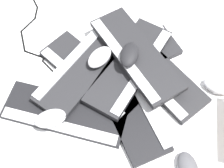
% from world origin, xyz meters
% --- Properties ---
extents(ground_plane, '(3.20, 3.20, 0.00)m').
position_xyz_m(ground_plane, '(0.00, 0.00, 0.00)').
color(ground_plane, white).
extents(keyboard_0, '(0.36, 0.45, 0.03)m').
position_xyz_m(keyboard_0, '(0.19, -0.04, 0.01)').
color(keyboard_0, black).
rests_on(keyboard_0, ground).
extents(keyboard_1, '(0.28, 0.46, 0.03)m').
position_xyz_m(keyboard_1, '(-0.01, 0.09, 0.01)').
color(keyboard_1, black).
rests_on(keyboard_1, ground).
extents(keyboard_2, '(0.18, 0.45, 0.03)m').
position_xyz_m(keyboard_2, '(-0.18, 0.06, 0.01)').
color(keyboard_2, '#232326').
rests_on(keyboard_2, ground).
extents(keyboard_3, '(0.46, 0.26, 0.03)m').
position_xyz_m(keyboard_3, '(-0.14, -0.06, 0.01)').
color(keyboard_3, '#232326').
rests_on(keyboard_3, ground).
extents(keyboard_4, '(0.18, 0.45, 0.03)m').
position_xyz_m(keyboard_4, '(0.01, -0.10, 0.01)').
color(keyboard_4, '#232326').
rests_on(keyboard_4, ground).
extents(keyboard_5, '(0.46, 0.27, 0.03)m').
position_xyz_m(keyboard_5, '(-0.11, -0.01, 0.04)').
color(keyboard_5, '#232326').
rests_on(keyboard_5, keyboard_3).
extents(keyboard_6, '(0.46, 0.24, 0.03)m').
position_xyz_m(keyboard_6, '(0.02, -0.13, 0.04)').
color(keyboard_6, '#232326').
rests_on(keyboard_6, keyboard_4).
extents(keyboard_7, '(0.23, 0.46, 0.03)m').
position_xyz_m(keyboard_7, '(-0.15, -0.02, 0.07)').
color(keyboard_7, '#232326').
rests_on(keyboard_7, keyboard_5).
extents(mouse_0, '(0.13, 0.11, 0.04)m').
position_xyz_m(mouse_0, '(0.24, -0.04, 0.05)').
color(mouse_0, silver).
rests_on(mouse_0, keyboard_0).
extents(mouse_1, '(0.12, 0.08, 0.04)m').
position_xyz_m(mouse_1, '(-0.04, -0.10, 0.08)').
color(mouse_1, silver).
rests_on(mouse_1, keyboard_6).
extents(mouse_2, '(0.11, 0.13, 0.04)m').
position_xyz_m(mouse_2, '(0.01, 0.39, 0.02)').
color(mouse_2, '#4C4C51').
rests_on(mouse_2, ground).
extents(mouse_3, '(0.10, 0.13, 0.04)m').
position_xyz_m(mouse_3, '(-0.30, 0.26, 0.02)').
color(mouse_3, '#B7B7BC').
rests_on(mouse_3, ground).
extents(mouse_4, '(0.13, 0.12, 0.04)m').
position_xyz_m(mouse_4, '(-0.11, -0.02, 0.11)').
color(mouse_4, black).
rests_on(mouse_4, keyboard_7).
extents(cable_0, '(0.51, 0.54, 0.01)m').
position_xyz_m(cable_0, '(-0.07, -0.57, 0.00)').
color(cable_0, black).
rests_on(cable_0, ground).
extents(cable_1, '(0.09, 0.54, 0.01)m').
position_xyz_m(cable_1, '(0.08, -0.07, 0.00)').
color(cable_1, black).
rests_on(cable_1, ground).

